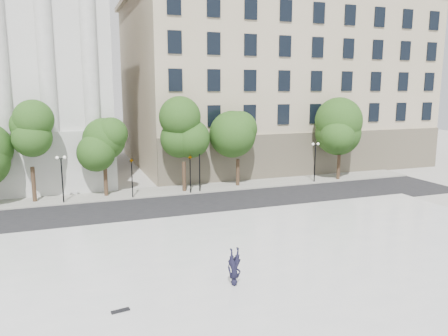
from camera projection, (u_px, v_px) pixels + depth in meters
The scene contains 11 objects.
ground at pixel (232, 313), 19.44m from camera, with size 160.00×160.00×0.00m, color #A9A6A0.
plaza at pixel (211, 281), 22.17m from camera, with size 44.00×22.00×0.45m, color silver.
street at pixel (154, 209), 36.07m from camera, with size 60.00×8.00×0.02m, color black.
far_sidewalk at pixel (142, 193), 41.61m from camera, with size 60.00×4.00×0.12m, color #A8A59B.
building_east at pixel (266, 79), 60.17m from camera, with size 36.00×26.15×23.00m.
traffic_light_west at pixel (131, 159), 39.04m from camera, with size 0.59×1.61×4.13m.
traffic_light_east at pixel (190, 156), 40.87m from camera, with size 0.93×1.72×4.19m.
person_lying at pixel (234, 280), 21.15m from camera, with size 0.68×0.45×1.87m, color black.
skateboard at pixel (120, 311), 18.65m from camera, with size 0.79×0.20×0.08m, color black.
street_trees at pixel (180, 137), 41.54m from camera, with size 38.96×5.25×7.63m.
lamp_posts at pixel (143, 166), 39.79m from camera, with size 36.48×0.28×4.52m.
Camera 1 is at (-6.51, -16.76, 9.83)m, focal length 35.00 mm.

